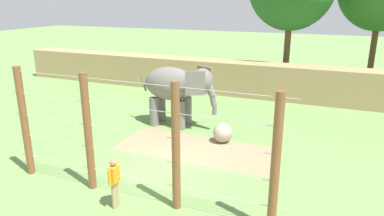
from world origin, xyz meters
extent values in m
plane|color=#6B8E4C|center=(0.00, 0.00, 0.00)|extent=(120.00, 120.00, 0.00)
cube|color=#937F5B|center=(0.39, 2.12, 0.00)|extent=(7.00, 3.05, 0.01)
cube|color=tan|center=(0.00, 12.01, 1.13)|extent=(36.00, 1.80, 2.27)
cylinder|color=slate|center=(-1.24, 4.95, 0.75)|extent=(0.47, 0.47, 1.50)
cylinder|color=slate|center=(-1.24, 4.12, 0.75)|extent=(0.47, 0.47, 1.50)
cylinder|color=slate|center=(-2.77, 4.94, 0.75)|extent=(0.47, 0.47, 1.50)
cylinder|color=slate|center=(-2.77, 4.12, 0.75)|extent=(0.47, 0.47, 1.50)
ellipsoid|color=slate|center=(-2.01, 4.53, 2.23)|extent=(2.79, 1.51, 1.72)
ellipsoid|color=slate|center=(-0.26, 4.54, 2.53)|extent=(1.07, 1.18, 1.24)
cube|color=slate|center=(-0.37, 5.18, 2.53)|extent=(0.92, 0.50, 1.18)
cube|color=slate|center=(-0.36, 3.89, 2.53)|extent=(0.92, 0.51, 1.18)
cylinder|color=slate|center=(0.21, 4.54, 2.09)|extent=(0.53, 0.35, 0.67)
cylinder|color=slate|center=(0.33, 4.54, 1.62)|extent=(0.38, 0.28, 0.63)
cylinder|color=slate|center=(0.42, 4.54, 1.18)|extent=(0.22, 0.22, 0.59)
cylinder|color=slate|center=(-3.56, 4.53, 2.12)|extent=(0.33, 0.11, 0.86)
sphere|color=tan|center=(1.26, 3.28, 0.45)|extent=(0.90, 0.90, 0.90)
cylinder|color=brown|center=(-4.57, -2.45, 2.07)|extent=(0.26, 0.26, 4.14)
cylinder|color=brown|center=(-1.70, -2.45, 2.07)|extent=(0.26, 0.26, 4.14)
cylinder|color=brown|center=(1.57, -2.45, 2.07)|extent=(0.26, 0.26, 4.14)
cylinder|color=brown|center=(4.57, -2.45, 2.07)|extent=(0.26, 0.26, 4.14)
cylinder|color=#B7B7BC|center=(0.00, -2.45, 0.75)|extent=(10.14, 0.02, 0.02)
cylinder|color=#B7B7BC|center=(0.00, -2.45, 1.55)|extent=(10.14, 0.02, 0.02)
cylinder|color=#B7B7BC|center=(0.00, -2.45, 2.36)|extent=(10.14, 0.02, 0.02)
cylinder|color=#B7B7BC|center=(0.00, -2.45, 3.17)|extent=(10.14, 0.02, 0.02)
cylinder|color=#B7B7BC|center=(0.00, -2.45, 3.97)|extent=(10.14, 0.02, 0.02)
cylinder|color=tan|center=(-0.24, -3.26, 0.44)|extent=(0.15, 0.15, 0.88)
cylinder|color=tan|center=(-0.24, -3.10, 0.44)|extent=(0.15, 0.15, 0.88)
cube|color=orange|center=(-0.24, -3.18, 1.16)|extent=(0.23, 0.37, 0.56)
sphere|color=#A87A5B|center=(-0.24, -3.18, 1.56)|extent=(0.22, 0.22, 0.22)
cylinder|color=orange|center=(-0.23, -3.42, 1.16)|extent=(0.09, 0.09, 0.54)
cylinder|color=orange|center=(-0.25, -2.94, 1.16)|extent=(0.09, 0.09, 0.54)
cube|color=black|center=(-0.33, -2.92, 0.94)|extent=(0.02, 0.07, 0.14)
cylinder|color=brown|center=(8.17, 18.55, 2.34)|extent=(0.44, 0.44, 4.68)
cylinder|color=brown|center=(2.36, 14.70, 2.41)|extent=(0.44, 0.44, 4.82)
camera|label=1|loc=(5.82, -11.45, 6.40)|focal=33.21mm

